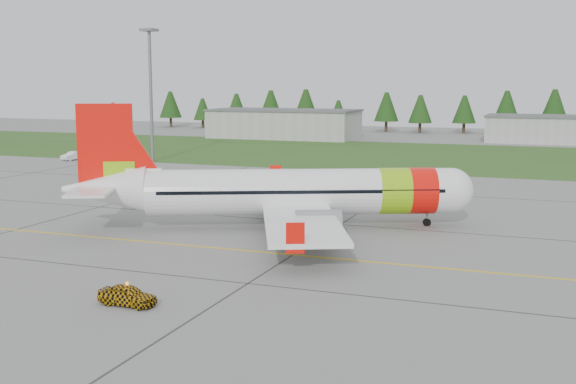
% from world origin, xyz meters
% --- Properties ---
extents(ground, '(320.00, 320.00, 0.00)m').
position_xyz_m(ground, '(0.00, 0.00, 0.00)').
color(ground, gray).
rests_on(ground, ground).
extents(aircraft, '(33.12, 31.44, 10.59)m').
position_xyz_m(aircraft, '(6.35, 17.26, 3.05)').
color(aircraft, white).
rests_on(aircraft, ground).
extents(follow_me_car, '(1.20, 1.40, 3.41)m').
position_xyz_m(follow_me_car, '(5.50, -6.38, 1.70)').
color(follow_me_car, '#E3A40C').
rests_on(follow_me_car, ground).
extents(service_van, '(1.70, 1.63, 4.21)m').
position_xyz_m(service_van, '(-45.08, 55.40, 2.11)').
color(service_van, white).
rests_on(service_van, ground).
extents(grass_strip, '(320.00, 50.00, 0.03)m').
position_xyz_m(grass_strip, '(0.00, 82.00, 0.01)').
color(grass_strip, '#30561E').
rests_on(grass_strip, ground).
extents(taxi_guideline, '(120.00, 0.25, 0.02)m').
position_xyz_m(taxi_guideline, '(0.00, 8.00, 0.01)').
color(taxi_guideline, gold).
rests_on(taxi_guideline, ground).
extents(hangar_west, '(32.00, 14.00, 6.00)m').
position_xyz_m(hangar_west, '(-30.00, 110.00, 3.00)').
color(hangar_west, '#A8A8A3').
rests_on(hangar_west, ground).
extents(hangar_east, '(24.00, 12.00, 5.20)m').
position_xyz_m(hangar_east, '(25.00, 118.00, 2.60)').
color(hangar_east, '#A8A8A3').
rests_on(hangar_east, ground).
extents(floodlight_mast, '(0.50, 0.50, 20.00)m').
position_xyz_m(floodlight_mast, '(-32.00, 58.00, 10.00)').
color(floodlight_mast, slate).
rests_on(floodlight_mast, ground).
extents(treeline, '(160.00, 8.00, 10.00)m').
position_xyz_m(treeline, '(0.00, 138.00, 5.00)').
color(treeline, '#1C3F14').
rests_on(treeline, ground).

